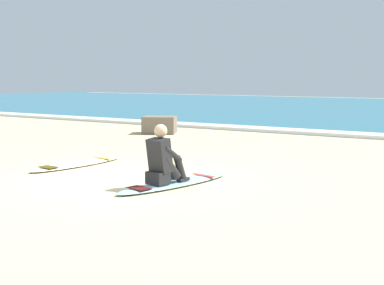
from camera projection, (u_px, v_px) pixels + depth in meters
ground_plane at (122, 181)px, 9.09m from camera, size 80.00×80.00×0.00m
breaking_foam at (317, 133)px, 16.61m from camera, size 80.00×0.90×0.11m
surfboard_main at (175, 183)px, 8.76m from camera, size 0.92×2.50×0.08m
surfer_seated at (163, 161)px, 8.52m from camera, size 0.43×0.74×0.95m
surfboard_spare_near at (78, 164)px, 10.71m from camera, size 0.60×2.35×0.08m
shoreline_rock at (160, 125)px, 16.87m from camera, size 1.31×1.27×0.54m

